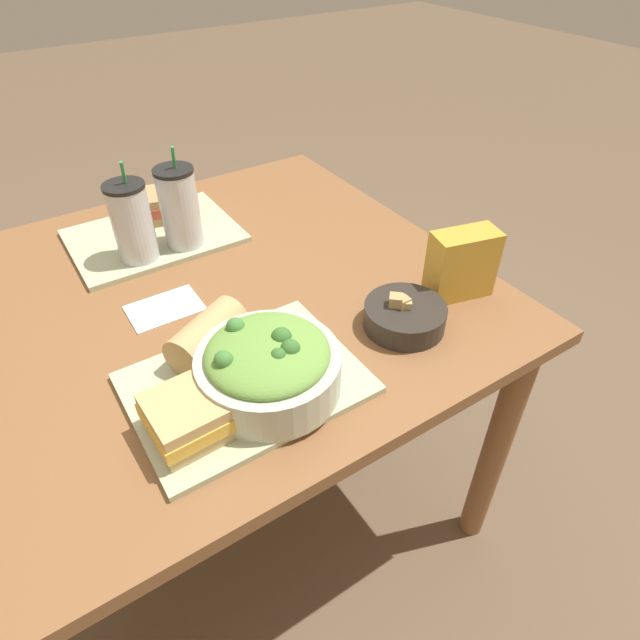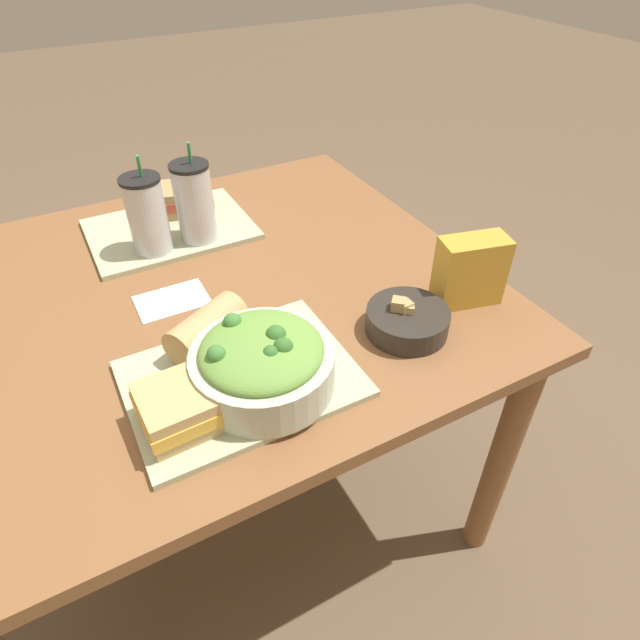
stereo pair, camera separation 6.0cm
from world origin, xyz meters
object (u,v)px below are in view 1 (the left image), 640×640
drink_cup_dark (133,224)px  chip_bag (462,264)px  soup_bowl (405,315)px  drink_cup_red (180,210)px  sandwich_near (191,415)px  baguette_near (208,335)px  salad_bowl (268,365)px  sandwich_far (170,203)px  napkin_folded (165,308)px

drink_cup_dark → chip_bag: 0.69m
soup_bowl → drink_cup_red: (-0.23, 0.49, 0.07)m
sandwich_near → baguette_near: 0.17m
soup_bowl → baguette_near: baguette_near is taller
baguette_near → drink_cup_red: drink_cup_red is taller
drink_cup_dark → baguette_near: bearing=-89.6°
salad_bowl → drink_cup_dark: size_ratio=1.06×
drink_cup_dark → sandwich_near: bearing=-100.0°
drink_cup_dark → salad_bowl: bearing=-84.6°
chip_bag → sandwich_far: bearing=135.2°
napkin_folded → baguette_near: bearing=-82.9°
sandwich_far → napkin_folded: bearing=-99.5°
sandwich_far → napkin_folded: (-0.15, -0.34, -0.04)m
salad_bowl → baguette_near: bearing=108.4°
sandwich_near → drink_cup_dark: drink_cup_dark is taller
soup_bowl → drink_cup_dark: bearing=124.8°
salad_bowl → baguette_near: size_ratio=1.44×
sandwich_far → napkin_folded: sandwich_far is taller
baguette_near → drink_cup_dark: drink_cup_dark is taller
chip_bag → baguette_near: bearing=-177.5°
sandwich_far → drink_cup_red: (-0.02, -0.14, 0.05)m
soup_bowl → sandwich_near: (-0.43, -0.02, 0.02)m
sandwich_near → sandwich_far: size_ratio=0.91×
sandwich_near → drink_cup_dark: 0.53m
drink_cup_dark → drink_cup_red: size_ratio=0.97×
soup_bowl → chip_bag: 0.17m
baguette_near → sandwich_far: size_ratio=1.13×
drink_cup_dark → chip_bag: drink_cup_dark is taller
soup_bowl → napkin_folded: (-0.36, 0.30, -0.02)m
soup_bowl → sandwich_far: size_ratio=1.08×
sandwich_far → chip_bag: 0.72m
salad_bowl → drink_cup_dark: 0.50m
baguette_near → napkin_folded: (-0.02, 0.17, -0.05)m
salad_bowl → drink_cup_red: bearing=83.3°
napkin_folded → chip_bag: bearing=-28.0°
sandwich_far → drink_cup_red: bearing=-84.4°
drink_cup_dark → sandwich_far: bearing=48.6°
baguette_near → drink_cup_red: (0.10, 0.37, 0.05)m
sandwich_far → napkin_folded: 0.37m
baguette_near → napkin_folded: baguette_near is taller
baguette_near → chip_bag: chip_bag is taller
napkin_folded → drink_cup_dark: bearing=84.3°
drink_cup_dark → chip_bag: size_ratio=1.54×
salad_bowl → drink_cup_red: 0.51m
soup_bowl → drink_cup_red: size_ratio=0.68×
soup_bowl → drink_cup_red: 0.55m
sandwich_near → salad_bowl: bearing=3.1°
salad_bowl → drink_cup_red: size_ratio=1.03×
sandwich_near → napkin_folded: size_ratio=0.92×
salad_bowl → sandwich_far: bearing=82.9°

